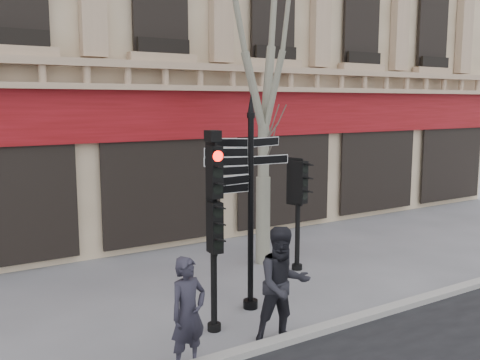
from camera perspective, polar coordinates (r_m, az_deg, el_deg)
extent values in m
plane|color=#5A5A5F|center=(10.63, 3.25, -13.42)|extent=(80.00, 80.00, 0.00)
cube|color=gray|center=(9.59, 8.30, -15.59)|extent=(80.00, 0.25, 0.12)
cube|color=#670A0A|center=(14.13, -8.28, 6.87)|extent=(28.00, 0.25, 1.30)
cube|color=tan|center=(13.93, -7.97, 10.85)|extent=(28.00, 0.35, 0.74)
cylinder|color=black|center=(10.06, 1.14, -3.80)|extent=(0.11, 0.11, 3.64)
cylinder|color=black|center=(10.56, 1.12, -13.07)|extent=(0.28, 0.28, 0.16)
cone|color=black|center=(9.84, 1.18, 8.28)|extent=(0.12, 0.12, 0.36)
cylinder|color=black|center=(9.13, -2.83, -6.54)|extent=(0.11, 0.11, 3.19)
cylinder|color=black|center=(9.63, -2.77, -15.38)|extent=(0.24, 0.24, 0.13)
cube|color=black|center=(9.07, -2.85, -5.01)|extent=(0.40, 0.30, 0.87)
cube|color=black|center=(8.90, -2.89, 0.89)|extent=(0.40, 0.30, 0.87)
sphere|color=#FF0C05|center=(8.87, -2.90, 2.37)|extent=(0.18, 0.18, 0.18)
cube|color=black|center=(8.84, -2.92, 4.73)|extent=(0.22, 0.27, 0.18)
cylinder|color=black|center=(12.59, 6.18, -3.83)|extent=(0.12, 0.12, 2.59)
cylinder|color=black|center=(12.90, 6.09, -9.15)|extent=(0.27, 0.27, 0.15)
cube|color=black|center=(12.44, 6.24, -0.20)|extent=(0.50, 0.42, 0.99)
cylinder|color=gray|center=(13.09, 2.47, -4.33)|extent=(0.35, 0.35, 2.14)
cylinder|color=gray|center=(12.83, 2.51, 2.90)|extent=(0.27, 0.27, 1.36)
imported|color=#23212C|center=(8.11, -5.56, -14.01)|extent=(0.70, 0.53, 1.71)
imported|color=black|center=(8.93, 4.63, -11.09)|extent=(1.08, 0.92, 1.94)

